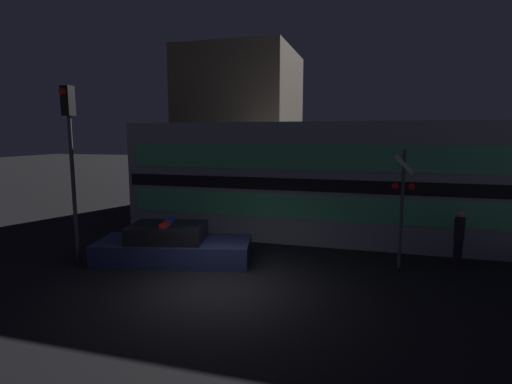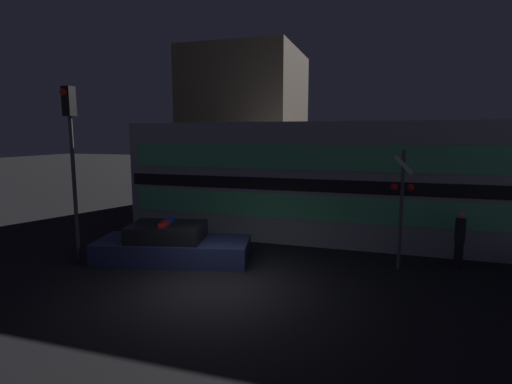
# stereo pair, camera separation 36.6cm
# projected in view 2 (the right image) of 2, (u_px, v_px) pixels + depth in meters

# --- Properties ---
(ground_plane) EXTENTS (120.00, 120.00, 0.00)m
(ground_plane) POSITION_uv_depth(u_px,v_px,m) (214.00, 288.00, 10.58)
(ground_plane) COLOR black
(train) EXTENTS (15.36, 3.21, 4.50)m
(train) POSITION_uv_depth(u_px,v_px,m) (324.00, 181.00, 15.58)
(train) COLOR #999EA5
(train) RESTS_ON ground_plane
(police_car) EXTENTS (5.13, 2.90, 1.33)m
(police_car) POSITION_uv_depth(u_px,v_px,m) (172.00, 246.00, 12.84)
(police_car) COLOR navy
(police_car) RESTS_ON ground_plane
(pedestrian) EXTENTS (0.30, 0.30, 1.77)m
(pedestrian) POSITION_uv_depth(u_px,v_px,m) (460.00, 239.00, 12.02)
(pedestrian) COLOR black
(pedestrian) RESTS_ON ground_plane
(crossing_signal_near) EXTENTS (0.66, 0.27, 3.59)m
(crossing_signal_near) POSITION_uv_depth(u_px,v_px,m) (402.00, 202.00, 11.80)
(crossing_signal_near) COLOR #4C4C51
(crossing_signal_near) RESTS_ON ground_plane
(traffic_light_corner) EXTENTS (0.30, 0.46, 5.50)m
(traffic_light_corner) POSITION_uv_depth(u_px,v_px,m) (71.00, 139.00, 12.41)
(traffic_light_corner) COLOR #4C4C51
(traffic_light_corner) RESTS_ON ground_plane
(building_left) EXTENTS (6.27, 6.91, 8.94)m
(building_left) POSITION_uv_depth(u_px,v_px,m) (247.00, 127.00, 24.50)
(building_left) COLOR brown
(building_left) RESTS_ON ground_plane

